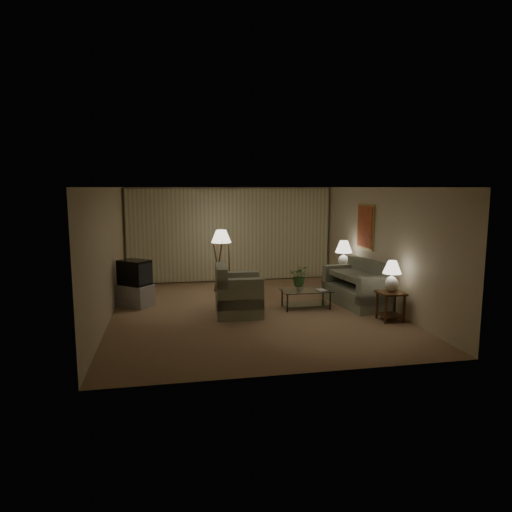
% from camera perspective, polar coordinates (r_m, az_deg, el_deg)
% --- Properties ---
extents(ground, '(7.00, 7.00, 0.00)m').
position_cam_1_polar(ground, '(10.13, -0.51, -6.90)').
color(ground, '#A08158').
rests_on(ground, ground).
extents(room_shell, '(6.04, 7.02, 2.72)m').
position_cam_1_polar(room_shell, '(11.29, -1.79, 3.71)').
color(room_shell, beige).
rests_on(room_shell, ground).
extents(sofa, '(2.04, 1.37, 0.80)m').
position_cam_1_polar(sofa, '(10.85, 12.51, -3.88)').
color(sofa, gray).
rests_on(sofa, ground).
extents(armchair, '(1.12, 1.08, 0.85)m').
position_cam_1_polar(armchair, '(9.77, -2.16, -4.92)').
color(armchair, gray).
rests_on(armchair, ground).
extents(side_table_near, '(0.50, 0.50, 0.60)m').
position_cam_1_polar(side_table_near, '(9.73, 16.48, -5.44)').
color(side_table_near, '#36200E').
rests_on(side_table_near, ground).
extents(side_table_far, '(0.55, 0.46, 0.60)m').
position_cam_1_polar(side_table_far, '(12.03, 10.81, -2.59)').
color(side_table_far, '#36200E').
rests_on(side_table_far, ground).
extents(table_lamp_near, '(0.37, 0.37, 0.64)m').
position_cam_1_polar(table_lamp_near, '(9.61, 16.63, -2.12)').
color(table_lamp_near, white).
rests_on(table_lamp_near, side_table_near).
extents(table_lamp_far, '(0.44, 0.44, 0.75)m').
position_cam_1_polar(table_lamp_far, '(11.93, 10.90, 0.42)').
color(table_lamp_far, white).
rests_on(table_lamp_far, side_table_far).
extents(coffee_table, '(1.12, 0.61, 0.41)m').
position_cam_1_polar(coffee_table, '(10.35, 6.25, -5.03)').
color(coffee_table, silver).
rests_on(coffee_table, ground).
extents(tv_cabinet, '(1.26, 1.25, 0.50)m').
position_cam_1_polar(tv_cabinet, '(10.86, -14.85, -4.77)').
color(tv_cabinet, '#B1B1B4').
rests_on(tv_cabinet, ground).
extents(crt_tv, '(1.13, 1.13, 0.57)m').
position_cam_1_polar(crt_tv, '(10.76, -14.95, -2.00)').
color(crt_tv, black).
rests_on(crt_tv, tv_cabinet).
extents(floor_lamp, '(0.52, 0.52, 1.60)m').
position_cam_1_polar(floor_lamp, '(12.02, -4.35, -0.37)').
color(floor_lamp, '#36200E').
rests_on(floor_lamp, ground).
extents(ottoman, '(0.77, 0.77, 0.44)m').
position_cam_1_polar(ottoman, '(11.66, -2.22, -3.72)').
color(ottoman, '#A85939').
rests_on(ottoman, ground).
extents(vase, '(0.20, 0.20, 0.17)m').
position_cam_1_polar(vase, '(10.26, 5.47, -3.87)').
color(vase, white).
rests_on(vase, coffee_table).
extents(flowers, '(0.54, 0.51, 0.47)m').
position_cam_1_polar(flowers, '(10.20, 5.50, -2.11)').
color(flowers, '#427634').
rests_on(flowers, vase).
extents(book, '(0.23, 0.28, 0.02)m').
position_cam_1_polar(book, '(10.30, 7.76, -4.28)').
color(book, olive).
rests_on(book, coffee_table).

